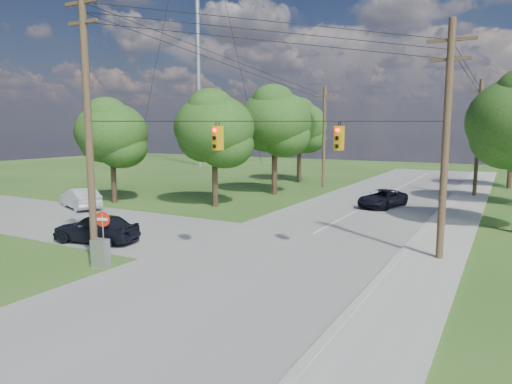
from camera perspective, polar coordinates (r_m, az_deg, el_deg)
The scene contains 19 objects.
ground at distance 18.55m, azimuth -10.79°, elevation -10.71°, with size 140.00×140.00×0.00m, color #2B501A.
main_road at distance 21.48m, azimuth 2.07°, elevation -7.93°, with size 10.00×100.00×0.03m, color gray.
sidewalk_east at distance 19.50m, azimuth 20.17°, elevation -9.95°, with size 2.60×100.00×0.12m, color #A9A59E.
pole_sw at distance 21.12m, azimuth -20.26°, elevation 8.38°, with size 2.00×0.32×12.00m.
pole_ne at distance 21.56m, azimuth 22.65°, elevation 6.22°, with size 2.00×0.32×10.50m.
pole_north_e at distance 43.49m, azimuth 26.00°, elevation 6.15°, with size 2.00×0.32×10.00m.
pole_north_w at distance 46.41m, azimuth 8.51°, elevation 6.92°, with size 2.00×0.32×10.00m.
power_lines at distance 27.04m, azimuth 7.73°, elevation 14.81°, with size 13.93×29.62×4.93m.
traffic_signals at distance 19.91m, azimuth 2.83°, elevation 6.81°, with size 4.91×3.27×1.05m.
radio_mast at distance 75.41m, azimuth -7.32°, elevation 20.61°, with size 0.70×0.70×45.00m, color #989C9E.
tree_w_near at distance 34.39m, azimuth -5.23°, elevation 7.97°, with size 6.00×6.00×8.40m.
tree_w_mid at distance 40.79m, azimuth 2.36°, elevation 8.91°, with size 6.40×6.40×9.22m.
tree_w_far at distance 50.69m, azimuth 5.47°, elevation 8.32°, with size 6.00×6.00×8.73m.
tree_cross_n at distance 37.70m, azimuth -17.60°, elevation 7.13°, with size 5.60×5.60×7.91m.
car_cross_dark at distance 25.01m, azimuth -19.35°, elevation -4.26°, with size 1.80×4.48×1.53m, color black.
car_cross_silver at distance 36.02m, azimuth -21.11°, elevation -0.68°, with size 1.67×4.78×1.57m, color silver.
car_main_north at distance 35.49m, azimuth 15.53°, elevation -0.78°, with size 2.17×4.72×1.31m, color black.
control_cabinet at distance 20.75m, azimuth -18.87°, elevation -7.24°, with size 0.67×0.49×1.21m, color #989C9E.
do_not_enter_sign at distance 21.99m, azimuth -18.62°, elevation -3.77°, with size 0.69×0.26×2.15m.
Camera 1 is at (11.37, -13.41, 5.89)m, focal length 32.00 mm.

